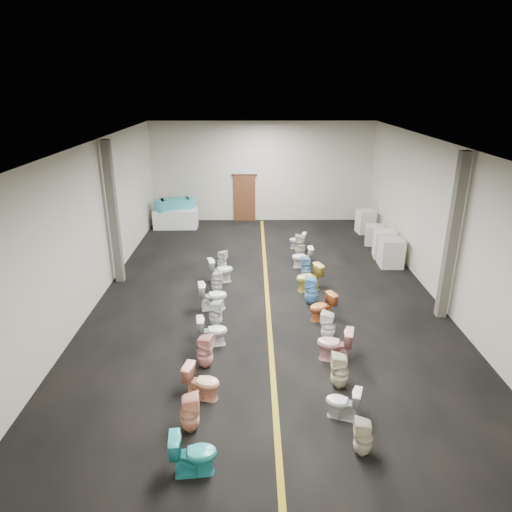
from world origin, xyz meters
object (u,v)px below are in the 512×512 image
object	(u,v)px
bathtub	(175,204)
toilet_left_6	(213,296)
appliance_crate_b	(384,244)
toilet_right_5	(322,307)
appliance_crate_d	(365,222)
toilet_right_8	(306,267)
toilet_left_0	(194,454)
toilet_left_1	(190,413)
toilet_left_9	(222,261)
toilet_left_4	(212,331)
toilet_right_6	(311,290)
toilet_right_2	(340,371)
display_table	(176,218)
toilet_left_2	(202,382)
toilet_left_3	(205,351)
toilet_right_10	(300,246)
toilet_right_11	(298,241)
appliance_crate_a	(391,252)
toilet_right_4	(328,326)
toilet_right_7	(309,278)
appliance_crate_c	(374,235)
toilet_left_7	(217,282)
toilet_right_9	(302,257)
toilet_right_3	(335,344)
toilet_right_0	(363,437)
toilet_left_8	(221,270)
toilet_right_1	(343,403)
toilet_left_5	(216,314)

from	to	relation	value
bathtub	toilet_left_6	world-z (taller)	bathtub
appliance_crate_b	toilet_right_5	world-z (taller)	appliance_crate_b
appliance_crate_d	toilet_right_8	world-z (taller)	appliance_crate_d
toilet_left_0	toilet_right_5	distance (m)	5.94
toilet_left_1	toilet_left_9	xyz separation A→B (m)	(0.11, 7.72, -0.03)
appliance_crate_b	toilet_left_4	world-z (taller)	appliance_crate_b
toilet_right_5	toilet_right_6	bearing A→B (deg)	166.79
toilet_right_2	display_table	bearing A→B (deg)	-150.97
toilet_left_2	toilet_right_2	xyz separation A→B (m)	(2.84, 0.30, 0.04)
toilet_left_3	toilet_right_10	bearing A→B (deg)	-7.14
toilet_left_4	toilet_right_11	bearing A→B (deg)	-29.55
appliance_crate_a	toilet_right_11	distance (m)	3.58
toilet_right_4	toilet_right_8	world-z (taller)	toilet_right_4
toilet_left_1	toilet_left_3	bearing A→B (deg)	-9.02
toilet_left_3	toilet_right_7	distance (m)	4.97
appliance_crate_a	toilet_left_3	world-z (taller)	appliance_crate_a
toilet_left_1	appliance_crate_c	bearing A→B (deg)	-36.63
toilet_left_7	toilet_right_6	bearing A→B (deg)	-114.29
toilet_right_5	toilet_right_11	distance (m)	5.68
toilet_left_6	toilet_right_6	bearing A→B (deg)	-93.93
toilet_left_7	toilet_right_9	size ratio (longest dim) A/B	0.99
appliance_crate_b	appliance_crate_d	distance (m)	2.93
toilet_right_3	toilet_left_6	bearing A→B (deg)	-115.24
display_table	toilet_right_9	bearing A→B (deg)	-42.91
toilet_right_2	toilet_right_5	xyz separation A→B (m)	(0.07, 2.98, -0.04)
appliance_crate_c	toilet_right_0	xyz separation A→B (m)	(-2.96, -11.03, -0.02)
toilet_left_7	toilet_right_0	distance (m)	7.14
appliance_crate_a	appliance_crate_b	distance (m)	0.90
toilet_left_3	toilet_left_8	bearing A→B (deg)	14.31
toilet_right_8	toilet_right_7	bearing A→B (deg)	2.77
toilet_left_4	toilet_left_8	world-z (taller)	toilet_left_8
appliance_crate_b	toilet_right_1	size ratio (longest dim) A/B	1.48
appliance_crate_a	toilet_right_0	xyz separation A→B (m)	(-2.96, -8.71, -0.13)
toilet_right_1	toilet_right_6	bearing A→B (deg)	-160.57
toilet_left_7	toilet_right_4	bearing A→B (deg)	-142.94
toilet_right_10	toilet_right_11	distance (m)	0.87
toilet_left_4	toilet_right_6	distance (m)	3.48
appliance_crate_d	toilet_right_5	world-z (taller)	appliance_crate_d
toilet_left_8	toilet_right_11	distance (m)	4.20
toilet_left_5	toilet_left_9	size ratio (longest dim) A/B	1.06
toilet_right_7	toilet_left_5	bearing A→B (deg)	-70.47
toilet_right_4	toilet_right_5	distance (m)	1.09
toilet_left_0	toilet_right_10	bearing A→B (deg)	-20.95
appliance_crate_d	toilet_left_8	xyz separation A→B (m)	(-5.87, -5.18, -0.08)
appliance_crate_d	toilet_left_6	distance (m)	9.25
bathtub	toilet_right_0	size ratio (longest dim) A/B	2.45
display_table	appliance_crate_c	bearing A→B (deg)	-16.00
toilet_left_1	toilet_left_7	distance (m)	5.89
toilet_left_7	appliance_crate_b	bearing A→B (deg)	-72.40
toilet_left_0	toilet_left_6	xyz separation A→B (m)	(-0.16, 5.84, 0.02)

